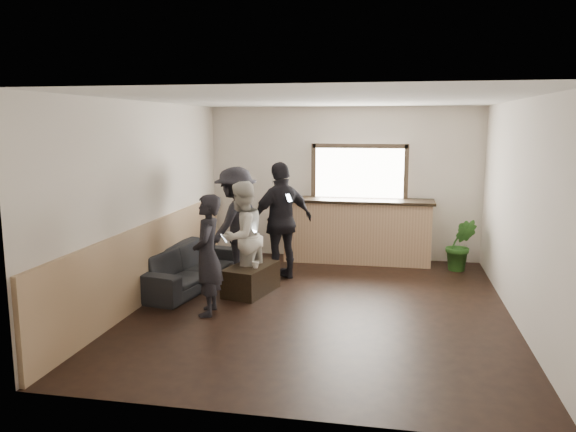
% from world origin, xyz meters
% --- Properties ---
extents(ground, '(5.00, 6.00, 0.01)m').
position_xyz_m(ground, '(0.00, 0.00, 0.00)').
color(ground, black).
extents(room_shell, '(5.01, 6.01, 2.80)m').
position_xyz_m(room_shell, '(-0.74, 0.00, 1.47)').
color(room_shell, silver).
rests_on(room_shell, ground).
extents(bar_counter, '(2.70, 0.68, 2.13)m').
position_xyz_m(bar_counter, '(0.30, 2.70, 0.64)').
color(bar_counter, tan).
rests_on(bar_counter, ground).
extents(sofa, '(1.20, 2.24, 0.62)m').
position_xyz_m(sofa, '(-2.15, 0.57, 0.31)').
color(sofa, black).
rests_on(sofa, ground).
extents(coffee_table, '(0.73, 1.03, 0.42)m').
position_xyz_m(coffee_table, '(-1.11, 0.46, 0.21)').
color(coffee_table, black).
rests_on(coffee_table, ground).
extents(cup_a, '(0.14, 0.14, 0.10)m').
position_xyz_m(cup_a, '(-1.15, 0.68, 0.47)').
color(cup_a, silver).
rests_on(cup_a, coffee_table).
extents(cup_b, '(0.13, 0.13, 0.10)m').
position_xyz_m(cup_b, '(-1.01, 0.32, 0.46)').
color(cup_b, silver).
rests_on(cup_b, coffee_table).
extents(potted_plant, '(0.51, 0.42, 0.91)m').
position_xyz_m(potted_plant, '(2.08, 2.35, 0.45)').
color(potted_plant, '#2D6623').
rests_on(potted_plant, ground).
extents(person_a, '(0.51, 0.64, 1.59)m').
position_xyz_m(person_a, '(-1.43, -0.56, 0.80)').
color(person_a, black).
rests_on(person_a, ground).
extents(person_b, '(0.89, 0.98, 1.66)m').
position_xyz_m(person_b, '(-1.27, 0.53, 0.83)').
color(person_b, beige).
rests_on(person_b, ground).
extents(person_c, '(1.04, 1.33, 1.81)m').
position_xyz_m(person_c, '(-1.55, 1.22, 0.91)').
color(person_c, black).
rests_on(person_c, ground).
extents(person_d, '(1.13, 1.09, 1.90)m').
position_xyz_m(person_d, '(-0.82, 1.31, 0.95)').
color(person_d, black).
rests_on(person_d, ground).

